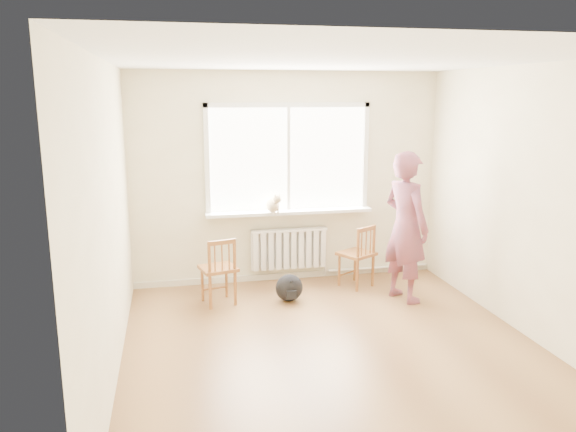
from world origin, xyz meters
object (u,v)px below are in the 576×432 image
cat (273,204)px  backpack (289,288)px  chair_left (219,271)px  person (406,227)px  chair_right (359,256)px

cat → backpack: 1.10m
chair_left → backpack: size_ratio=2.45×
person → backpack: (-1.35, 0.21, -0.73)m
cat → chair_right: bearing=-35.4°
cat → backpack: (0.07, -0.64, -0.89)m
chair_left → backpack: 0.85m
chair_right → person: 0.81m
chair_left → chair_right: 1.80m
chair_right → backpack: (-0.97, -0.32, -0.24)m
person → cat: size_ratio=4.77×
chair_left → cat: (0.74, 0.58, 0.65)m
chair_left → person: 2.24m
person → chair_left: bearing=62.0°
backpack → chair_left: bearing=175.4°
chair_right → backpack: bearing=-12.1°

